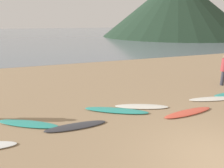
# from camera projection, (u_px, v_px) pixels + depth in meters

# --- Properties ---
(ground_plane) EXTENTS (120.00, 120.00, 0.20)m
(ground_plane) POSITION_uv_depth(u_px,v_px,m) (103.00, 77.00, 14.50)
(ground_plane) COLOR #997C5B
(ground_plane) RESTS_ON ground
(ocean_water) EXTENTS (140.00, 100.00, 0.01)m
(ocean_water) POSITION_uv_depth(u_px,v_px,m) (45.00, 33.00, 63.71)
(ocean_water) COLOR slate
(ocean_water) RESTS_ON ground
(headland_hill) EXTENTS (34.66, 34.66, 13.63)m
(headland_hill) POSITION_uv_depth(u_px,v_px,m) (176.00, 7.00, 50.40)
(headland_hill) COLOR #1E3323
(headland_hill) RESTS_ON ground
(surfboard_1) EXTENTS (2.27, 1.70, 0.08)m
(surfboard_1) POSITION_uv_depth(u_px,v_px,m) (28.00, 124.00, 7.58)
(surfboard_1) COLOR teal
(surfboard_1) RESTS_ON ground
(surfboard_2) EXTENTS (2.17, 0.52, 0.07)m
(surfboard_2) POSITION_uv_depth(u_px,v_px,m) (76.00, 126.00, 7.41)
(surfboard_2) COLOR #333338
(surfboard_2) RESTS_ON ground
(surfboard_3) EXTENTS (2.54, 1.82, 0.09)m
(surfboard_3) POSITION_uv_depth(u_px,v_px,m) (116.00, 110.00, 8.70)
(surfboard_3) COLOR teal
(surfboard_3) RESTS_ON ground
(surfboard_4) EXTENTS (2.34, 1.41, 0.07)m
(surfboard_4) POSITION_uv_depth(u_px,v_px,m) (142.00, 106.00, 9.12)
(surfboard_4) COLOR silver
(surfboard_4) RESTS_ON ground
(surfboard_5) EXTENTS (2.40, 0.71, 0.08)m
(surfboard_5) POSITION_uv_depth(u_px,v_px,m) (188.00, 112.00, 8.51)
(surfboard_5) COLOR #D84C38
(surfboard_5) RESTS_ON ground
(surfboard_6) EXTENTS (2.53, 1.03, 0.07)m
(surfboard_6) POSITION_uv_depth(u_px,v_px,m) (213.00, 99.00, 10.03)
(surfboard_6) COLOR silver
(surfboard_6) RESTS_ON ground
(person_1) EXTENTS (0.36, 0.36, 1.79)m
(person_1) POSITION_uv_depth(u_px,v_px,m) (224.00, 67.00, 11.99)
(person_1) COLOR #2D2D38
(person_1) RESTS_ON ground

